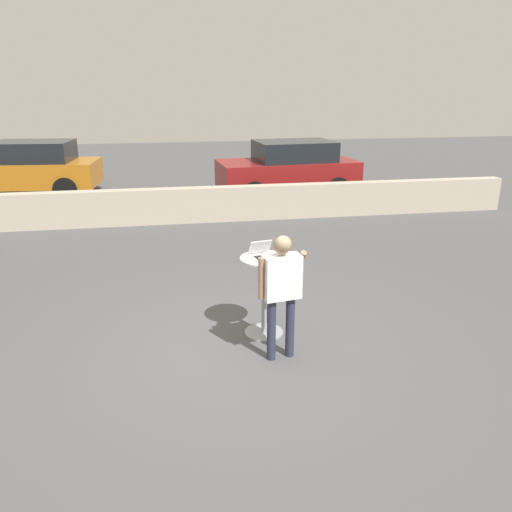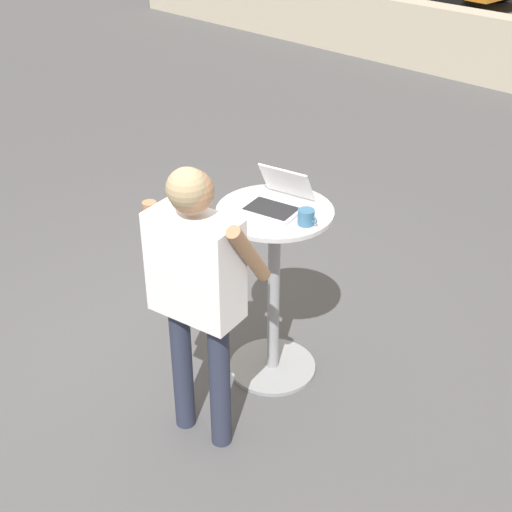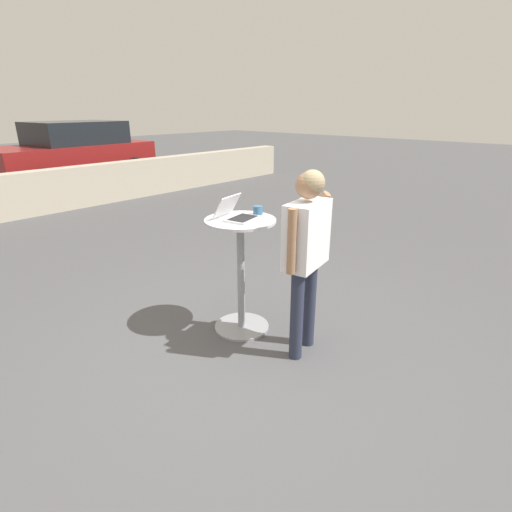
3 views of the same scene
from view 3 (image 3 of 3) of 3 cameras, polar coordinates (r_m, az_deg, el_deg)
ground_plane at (r=3.50m, az=-1.51°, el=-14.93°), size 50.00×50.00×0.00m
cafe_table at (r=3.69m, az=-2.17°, el=-1.79°), size 0.64×0.64×1.10m
laptop at (r=3.54m, az=-2.73°, el=6.03°), size 0.36×0.38×0.20m
coffee_mug at (r=3.68m, az=0.27°, el=6.54°), size 0.12×0.09×0.08m
standing_person at (r=3.23m, az=7.20°, el=1.93°), size 0.59×0.42×1.59m
parked_car_near_street at (r=11.96m, az=-24.65°, el=13.15°), size 4.20×2.25×1.67m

